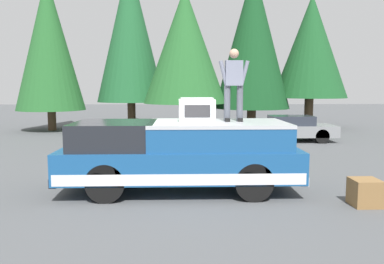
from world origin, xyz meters
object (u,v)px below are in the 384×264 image
(compressor_unit, at_px, (197,110))
(parked_car_grey, at_px, (289,128))
(pickup_truck, at_px, (180,155))
(wooden_crate, at_px, (365,192))
(person_on_truck_bed, at_px, (234,83))

(compressor_unit, height_order, parked_car_grey, compressor_unit)
(pickup_truck, bearing_deg, compressor_unit, -75.08)
(parked_car_grey, bearing_deg, wooden_crate, 173.44)
(pickup_truck, bearing_deg, parked_car_grey, -30.81)
(compressor_unit, height_order, person_on_truck_bed, person_on_truck_bed)
(person_on_truck_bed, xyz_separation_m, parked_car_grey, (8.18, -3.68, -1.97))
(person_on_truck_bed, relative_size, parked_car_grey, 0.41)
(person_on_truck_bed, distance_m, parked_car_grey, 9.18)
(wooden_crate, bearing_deg, compressor_unit, 68.17)
(parked_car_grey, xyz_separation_m, wooden_crate, (-9.55, 1.10, -0.30))
(pickup_truck, distance_m, parked_car_grey, 9.64)
(compressor_unit, bearing_deg, wooden_crate, -111.83)
(person_on_truck_bed, bearing_deg, compressor_unit, 89.46)
(compressor_unit, distance_m, wooden_crate, 4.06)
(pickup_truck, height_order, person_on_truck_bed, person_on_truck_bed)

